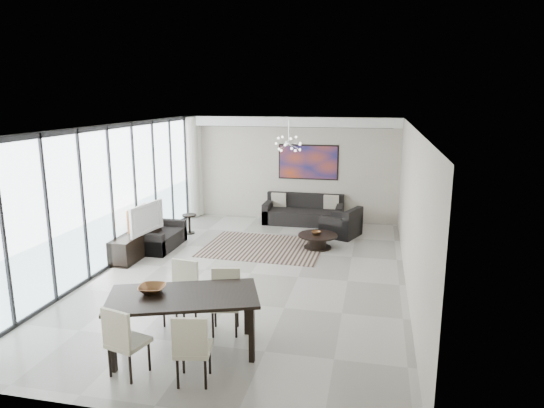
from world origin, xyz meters
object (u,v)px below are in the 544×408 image
(coffee_table, at_px, (318,240))
(dining_table, at_px, (183,301))
(television, at_px, (142,218))
(sofa_main, at_px, (304,214))
(tv_console, at_px, (136,244))

(coffee_table, distance_m, dining_table, 5.21)
(television, distance_m, dining_table, 4.46)
(sofa_main, relative_size, dining_table, 0.97)
(coffee_table, xyz_separation_m, tv_console, (-3.86, -1.40, 0.08))
(tv_console, bearing_deg, television, 24.03)
(coffee_table, distance_m, tv_console, 4.11)
(tv_console, distance_m, dining_table, 4.52)
(sofa_main, xyz_separation_m, tv_console, (-3.21, -3.54, -0.00))
(tv_console, bearing_deg, coffee_table, 19.89)
(tv_console, height_order, television, television)
(sofa_main, bearing_deg, coffee_table, -73.01)
(tv_console, xyz_separation_m, television, (0.16, 0.07, 0.59))
(tv_console, xyz_separation_m, dining_table, (2.64, -3.63, 0.49))
(dining_table, bearing_deg, sofa_main, 85.44)
(television, bearing_deg, coffee_table, -61.16)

